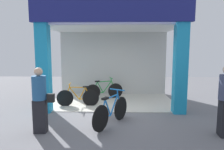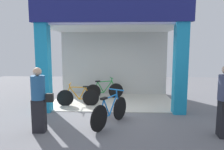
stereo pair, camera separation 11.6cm
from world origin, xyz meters
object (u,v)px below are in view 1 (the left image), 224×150
at_px(bicycle_inside_1, 104,91).
at_px(bicycle_parked_0, 111,112).
at_px(bicycle_inside_0, 78,97).
at_px(pedestrian_0, 40,99).

height_order(bicycle_inside_1, bicycle_parked_0, bicycle_parked_0).
bearing_deg(bicycle_inside_1, bicycle_inside_0, -127.62).
bearing_deg(pedestrian_0, bicycle_parked_0, 16.84).
bearing_deg(bicycle_inside_0, pedestrian_0, -101.35).
xyz_separation_m(bicycle_inside_0, bicycle_inside_1, (0.87, 1.13, 0.02)).
relative_size(bicycle_inside_0, bicycle_parked_0, 1.01).
height_order(bicycle_inside_0, bicycle_parked_0, bicycle_parked_0).
bearing_deg(bicycle_parked_0, bicycle_inside_1, 97.50).
relative_size(bicycle_inside_0, bicycle_inside_1, 0.99).
xyz_separation_m(bicycle_inside_1, bicycle_parked_0, (0.39, -2.96, 0.02)).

